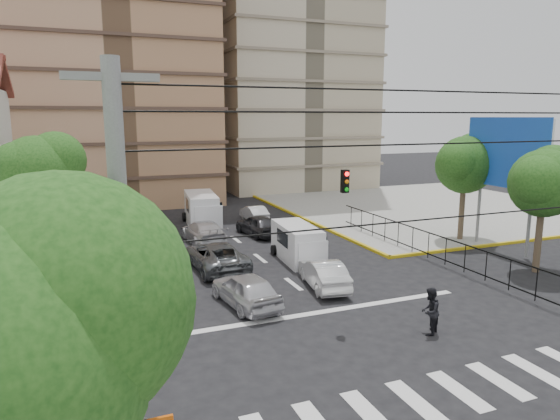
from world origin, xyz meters
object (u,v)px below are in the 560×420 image
van_left_lane (202,210)px  pedestrian_crosswalk (430,311)px  traffic_light_nw (123,225)px  car_silver_front_left (246,289)px  van_right_lane (299,244)px  car_white_front_right (323,274)px

van_left_lane → pedestrian_crosswalk: bearing=-74.4°
traffic_light_nw → car_silver_front_left: 7.03m
van_right_lane → car_white_front_right: bearing=-94.4°
traffic_light_nw → van_left_lane: (6.70, 12.47, -1.92)m
traffic_light_nw → car_white_front_right: bearing=-22.8°
pedestrian_crosswalk → van_left_lane: bearing=-116.4°
car_white_front_right → car_silver_front_left: bearing=20.5°
van_left_lane → car_white_front_right: van_left_lane is taller
van_left_lane → car_silver_front_left: size_ratio=1.26×
car_silver_front_left → car_white_front_right: size_ratio=1.04×
van_left_lane → pedestrian_crosswalk: 22.88m
traffic_light_nw → pedestrian_crosswalk: (10.36, -10.11, -2.18)m
car_silver_front_left → van_right_lane: bearing=-140.0°
van_right_lane → pedestrian_crosswalk: bearing=-82.2°
pedestrian_crosswalk → car_silver_front_left: bearing=-79.4°
traffic_light_nw → pedestrian_crosswalk: bearing=-44.3°
car_white_front_right → pedestrian_crosswalk: bearing=110.9°
traffic_light_nw → car_silver_front_left: size_ratio=0.99×
van_right_lane → car_white_front_right: size_ratio=1.10×
car_white_front_right → traffic_light_nw: bearing=-14.2°
traffic_light_nw → van_left_lane: 14.29m
car_white_front_right → van_left_lane: bearing=-73.4°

